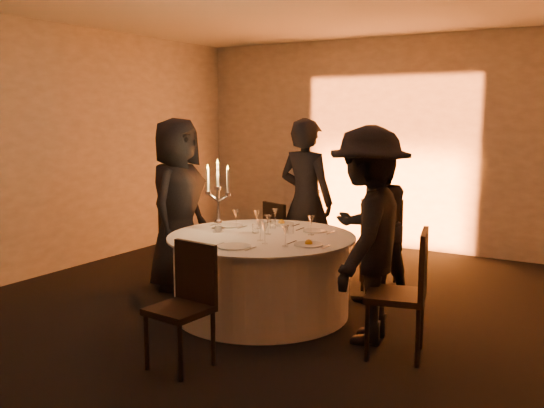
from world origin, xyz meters
The scene contains 32 objects.
floor centered at (0.00, 0.00, 0.00)m, with size 7.00×7.00×0.00m, color black.
wall_back centered at (0.00, 3.50, 1.50)m, with size 7.00×7.00×0.00m, color #9E9992.
wall_left centered at (-3.00, 0.00, 1.50)m, with size 7.00×7.00×0.00m, color #9E9992.
uplighter_fixture centered at (0.00, 3.20, 0.05)m, with size 0.25×0.12×0.10m, color black.
banquet_table centered at (0.00, 0.00, 0.38)m, with size 1.80×1.80×0.77m.
chair_left centered at (-1.52, 0.56, 0.57)m, with size 0.58×0.58×1.02m.
chair_back_left centered at (-0.53, 1.31, 0.50)m, with size 0.50×0.50×0.89m.
chair_back_right centered at (0.69, 1.37, 0.58)m, with size 0.59×0.59×1.02m.
chair_right centered at (1.55, -0.32, 0.58)m, with size 0.54×0.54×1.03m.
chair_front centered at (0.14, -1.33, 0.53)m, with size 0.45×0.45×0.95m.
guest_left centered at (-1.27, 0.29, 0.94)m, with size 0.92×0.60×1.88m, color black.
guest_back_left centered at (-0.16, 1.22, 0.94)m, with size 0.68×0.45×1.88m, color black.
guest_back_right centered at (0.79, 0.92, 0.81)m, with size 0.79×0.62×1.63m, color black.
guest_right centered at (1.14, -0.13, 0.92)m, with size 1.19×0.68×1.83m, color black.
plate_left centered at (-0.55, 0.24, 0.78)m, with size 0.36×0.28×0.01m.
plate_back_left centered at (-0.13, 0.61, 0.79)m, with size 0.35×0.27×0.08m.
plate_back_right centered at (0.35, 0.44, 0.78)m, with size 0.35×0.24×0.01m.
plate_right centered at (0.59, -0.15, 0.79)m, with size 0.36×0.26×0.08m.
plate_front centered at (0.07, -0.56, 0.78)m, with size 0.35×0.29×0.01m.
coffee_cup centered at (-0.46, -0.06, 0.80)m, with size 0.11×0.11×0.07m.
candelabra centered at (-0.51, 0.01, 1.02)m, with size 0.30×0.14×0.71m.
wine_glass_a centered at (0.03, 0.08, 0.91)m, with size 0.07×0.07×0.19m.
wine_glass_b centered at (-0.43, 0.21, 0.91)m, with size 0.07×0.07×0.19m.
wine_glass_c centered at (0.22, -0.30, 0.91)m, with size 0.07×0.07×0.19m.
wine_glass_d centered at (-0.11, 0.45, 0.91)m, with size 0.07×0.07×0.19m.
wine_glass_e centered at (0.44, -0.30, 0.91)m, with size 0.07×0.07×0.19m.
wine_glass_f centered at (0.12, -0.21, 0.91)m, with size 0.07×0.07×0.19m.
wine_glass_g centered at (0.40, 0.26, 0.91)m, with size 0.07×0.07×0.19m.
wine_glass_h centered at (-0.21, 0.26, 0.91)m, with size 0.07×0.07×0.19m.
tumbler_a centered at (-0.11, 0.07, 0.82)m, with size 0.07×0.07×0.09m, color white.
tumbler_b centered at (0.20, 0.22, 0.82)m, with size 0.07×0.07×0.09m, color white.
tumbler_c centered at (-0.09, 0.37, 0.82)m, with size 0.07×0.07×0.09m, color white.
Camera 1 is at (2.99, -4.84, 1.93)m, focal length 40.00 mm.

